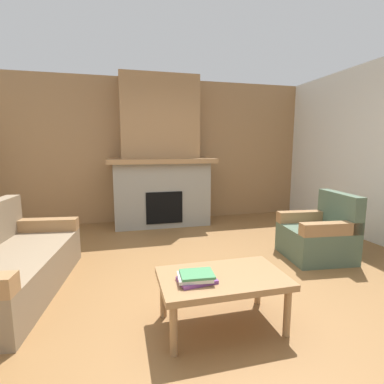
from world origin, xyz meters
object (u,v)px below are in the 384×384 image
at_px(fireplace, 161,162).
at_px(coffee_table, 222,282).
at_px(armchair, 319,235).
at_px(couch, 5,266).

relative_size(fireplace, coffee_table, 2.70).
bearing_deg(armchair, fireplace, 128.57).
bearing_deg(couch, fireplace, 50.91).
distance_m(armchair, coffee_table, 2.05).
relative_size(fireplace, couch, 1.43).
distance_m(couch, coffee_table, 2.13).
distance_m(fireplace, coffee_table, 3.38).
distance_m(fireplace, couch, 3.07).
bearing_deg(fireplace, armchair, -51.43).
bearing_deg(couch, armchair, 1.38).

